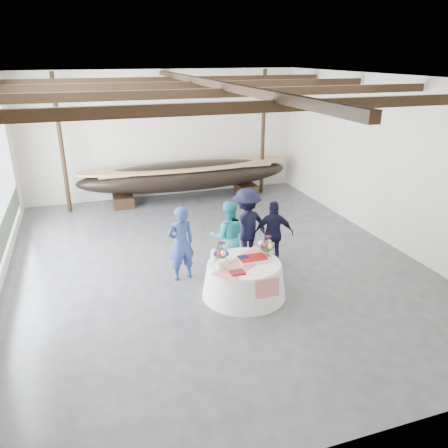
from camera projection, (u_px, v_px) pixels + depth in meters
name	position (u px, v px, depth m)	size (l,w,h in m)	color
floor	(213.00, 260.00, 11.29)	(10.00, 12.00, 0.01)	#3D3D42
wall_back	(164.00, 135.00, 15.78)	(10.00, 0.02, 4.50)	silver
wall_front	(359.00, 302.00, 5.17)	(10.00, 0.02, 4.50)	silver
wall_right	(387.00, 161.00, 11.94)	(0.02, 12.00, 4.50)	silver
ceiling	(211.00, 77.00, 9.65)	(10.00, 12.00, 0.01)	white
pavilion_structure	(201.00, 97.00, 10.60)	(9.80, 11.76, 4.50)	black
longboat_display	(187.00, 175.00, 15.64)	(7.65, 1.53, 1.43)	black
banquet_table	(244.00, 279.00, 9.56)	(1.84, 1.84, 0.79)	white
tabletop_items	(242.00, 254.00, 9.47)	(1.69, 1.46, 0.40)	red
guest_woman_blue	(181.00, 243.00, 10.08)	(0.66, 0.43, 1.80)	navy
guest_woman_teal	(228.00, 237.00, 10.48)	(0.87, 0.68, 1.79)	teal
guest_man_left	(246.00, 226.00, 10.90)	(1.26, 0.72, 1.94)	black
guest_man_right	(274.00, 233.00, 10.80)	(0.98, 0.41, 1.68)	black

